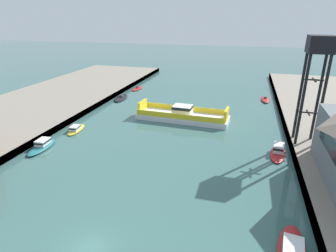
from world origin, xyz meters
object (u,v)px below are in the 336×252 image
at_px(crane_tower, 318,60).
at_px(chain_ferry, 183,115).
at_px(moored_boat_near_left, 42,145).
at_px(moored_boat_upstream_b, 292,251).
at_px(moored_boat_upstream_a, 278,151).
at_px(moored_boat_mid_right, 137,88).
at_px(moored_boat_near_right, 121,98).
at_px(moored_boat_far_left, 265,99).
at_px(moored_boat_mid_left, 76,129).

bearing_deg(crane_tower, chain_ferry, 159.97).
height_order(moored_boat_near_left, moored_boat_upstream_b, moored_boat_upstream_b).
bearing_deg(chain_ferry, moored_boat_upstream_a, -32.69).
xyz_separation_m(moored_boat_upstream_b, crane_tower, (4.53, 25.01, 13.81)).
xyz_separation_m(chain_ferry, crane_tower, (22.12, -8.06, 13.43)).
bearing_deg(chain_ferry, moored_boat_mid_right, 129.77).
bearing_deg(moored_boat_near_right, moored_boat_far_left, 12.89).
distance_m(moored_boat_mid_left, moored_boat_mid_right, 34.24).
xyz_separation_m(moored_boat_upstream_a, moored_boat_upstream_b, (-0.51, -21.46, 0.01)).
xyz_separation_m(moored_boat_far_left, moored_boat_upstream_a, (0.64, -31.58, 0.31)).
height_order(chain_ferry, crane_tower, crane_tower).
height_order(moored_boat_near_right, moored_boat_far_left, moored_boat_far_left).
relative_size(moored_boat_near_right, moored_boat_mid_left, 1.29).
bearing_deg(moored_boat_upstream_b, chain_ferry, 118.01).
relative_size(moored_boat_near_right, crane_tower, 0.47).
height_order(moored_boat_far_left, moored_boat_upstream_b, moored_boat_upstream_b).
relative_size(moored_boat_upstream_b, crane_tower, 0.48).
relative_size(chain_ferry, moored_boat_near_left, 2.79).
bearing_deg(moored_boat_near_left, crane_tower, 15.69).
bearing_deg(moored_boat_near_left, moored_boat_far_left, 47.15).
height_order(moored_boat_mid_right, moored_boat_upstream_b, moored_boat_upstream_b).
relative_size(chain_ferry, moored_boat_upstream_a, 2.74).
bearing_deg(moored_boat_upstream_b, moored_boat_near_left, 160.10).
bearing_deg(moored_boat_mid_right, moored_boat_upstream_b, -56.80).
height_order(moored_boat_upstream_b, crane_tower, crane_tower).
bearing_deg(moored_boat_far_left, moored_boat_upstream_b, -89.86).
relative_size(moored_boat_mid_left, moored_boat_far_left, 0.96).
relative_size(moored_boat_upstream_a, moored_boat_upstream_b, 0.89).
bearing_deg(moored_boat_near_right, chain_ferry, -30.99).
bearing_deg(moored_boat_upstream_a, moored_boat_near_right, 148.18).
bearing_deg(moored_boat_mid_right, moored_boat_mid_left, -88.84).
relative_size(moored_boat_near_left, moored_boat_near_right, 0.90).
xyz_separation_m(moored_boat_mid_left, moored_boat_upstream_a, (36.34, -0.12, 0.18)).
distance_m(moored_boat_mid_left, moored_boat_upstream_a, 36.34).
bearing_deg(moored_boat_upstream_a, moored_boat_upstream_b, -91.37).
height_order(chain_ferry, moored_boat_upstream_b, chain_ferry).
bearing_deg(moored_boat_upstream_a, crane_tower, 41.50).
relative_size(moored_boat_mid_left, moored_boat_upstream_a, 0.85).
relative_size(moored_boat_near_left, moored_boat_mid_right, 1.11).
xyz_separation_m(moored_boat_mid_right, crane_tower, (41.05, -30.80, 14.22)).
bearing_deg(moored_boat_upstream_a, moored_boat_mid_left, 179.81).
bearing_deg(moored_boat_mid_left, moored_boat_mid_right, 91.16).
bearing_deg(moored_boat_upstream_b, moored_boat_near_right, 129.53).
bearing_deg(moored_boat_far_left, moored_boat_mid_left, -138.61).
bearing_deg(moored_boat_mid_right, crane_tower, -36.88).
bearing_deg(chain_ferry, moored_boat_far_left, 48.81).
bearing_deg(moored_boat_upstream_a, moored_boat_mid_right, 137.15).
bearing_deg(moored_boat_upstream_b, moored_boat_far_left, 90.14).
height_order(moored_boat_near_left, moored_boat_upstream_a, moored_boat_upstream_a).
height_order(moored_boat_near_right, crane_tower, crane_tower).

